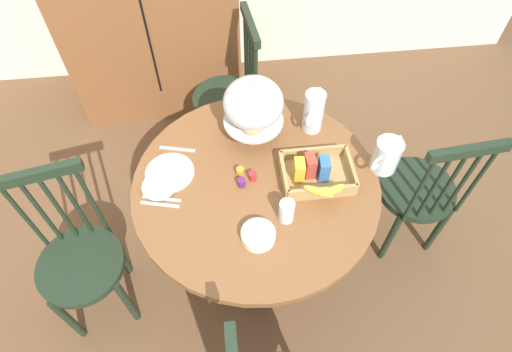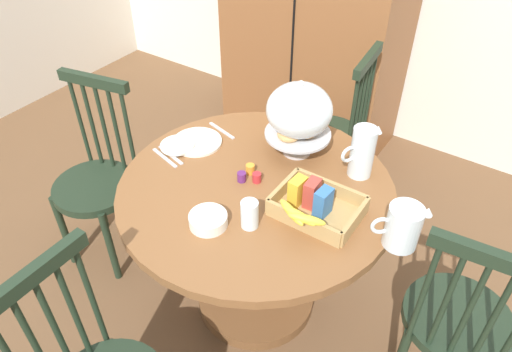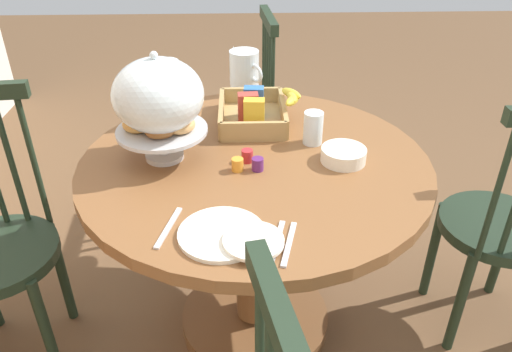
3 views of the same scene
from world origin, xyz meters
The scene contains 19 objects.
ground_plane centered at (0.00, 0.00, 0.00)m, with size 10.00×10.00×0.00m, color brown.
dining_table centered at (0.13, 0.06, 0.51)m, with size 1.10×1.10×0.74m.
windsor_chair_near_window centered at (0.98, 0.11, 0.45)m, with size 0.40×0.40×0.97m.
windsor_chair_by_cabinet centered at (0.06, 0.91, 0.45)m, with size 0.40×0.40×0.97m.
windsor_chair_facing_door centered at (-0.71, -0.08, 0.45)m, with size 0.41×0.41×0.97m.
pastry_stand_with_dome centered at (0.15, 0.35, 0.94)m, with size 0.28×0.28×0.34m.
orange_juice_pitcher centered at (0.44, 0.36, 0.84)m, with size 0.11×0.17×0.22m.
milk_pitcher centered at (0.71, 0.09, 0.81)m, with size 0.18×0.14×0.16m.
cereal_basket centered at (0.39, 0.05, 0.78)m, with size 0.32×0.30×0.12m.
china_plate_large centered at (-0.25, 0.16, 0.75)m, with size 0.22×0.22×0.01m, color white.
china_plate_small centered at (-0.29, 0.08, 0.76)m, with size 0.15×0.15×0.01m, color white.
cereal_bowl centered at (0.11, -0.21, 0.76)m, with size 0.14×0.14×0.04m, color white.
drinking_glass centered at (0.24, -0.13, 0.80)m, with size 0.06×0.06×0.11m, color silver.
jam_jar_strawberry centered at (0.12, 0.09, 0.76)m, with size 0.04×0.04×0.04m, color #B7282D.
jam_jar_apricot centered at (0.07, 0.12, 0.76)m, with size 0.04×0.04×0.04m, color orange.
jam_jar_grape centered at (0.07, 0.06, 0.76)m, with size 0.04×0.04×0.04m, color #5B2366.
table_knife centered at (-0.28, 0.02, 0.74)m, with size 0.17×0.01×0.01m, color silver.
dinner_fork centered at (-0.29, -0.01, 0.74)m, with size 0.17×0.01×0.01m, color silver.
soup_spoon centered at (-0.21, 0.30, 0.74)m, with size 0.17×0.01×0.01m, color silver.
Camera 2 is at (0.94, -1.13, 1.98)m, focal length 33.64 mm.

